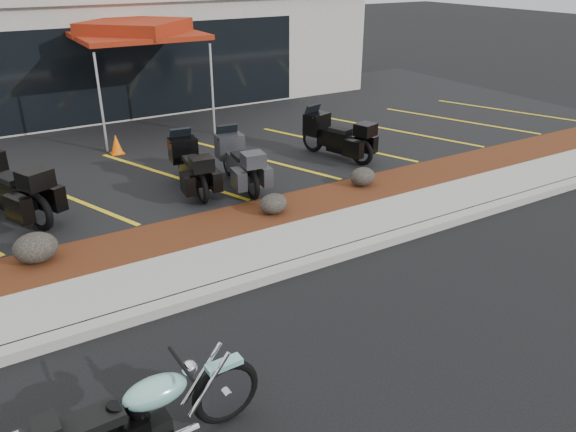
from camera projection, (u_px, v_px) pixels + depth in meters
ground at (309, 305)px, 7.90m from camera, size 90.00×90.00×0.00m
curb at (277, 273)px, 8.57m from camera, size 24.00×0.25×0.15m
sidewalk at (255, 254)px, 9.11m from camera, size 24.00×1.20×0.15m
mulch_bed at (224, 226)px, 10.05m from camera, size 24.00×1.20×0.16m
upper_lot at (134, 147)px, 14.26m from camera, size 26.00×9.60×0.15m
dealership_building at (70, 40)px, 18.33m from camera, size 18.00×8.16×4.00m
boulder_left at (35, 248)px, 8.63m from camera, size 0.67×0.56×0.47m
boulder_mid at (273, 204)px, 10.29m from camera, size 0.53×0.44×0.38m
boulder_right at (363, 177)px, 11.56m from camera, size 0.54×0.45×0.38m
hero_cruiser at (225, 384)px, 5.73m from camera, size 2.84×0.81×0.99m
touring_black_mid at (182, 154)px, 11.74m from camera, size 0.95×2.01×1.13m
touring_grey at (228, 150)px, 11.95m from camera, size 0.97×2.04×1.14m
touring_black_rear at (313, 128)px, 13.46m from camera, size 1.30×2.14×1.17m
traffic_cone at (116, 144)px, 13.47m from camera, size 0.36×0.36×0.47m
popup_canopy at (135, 31)px, 14.43m from camera, size 3.85×3.85×2.85m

